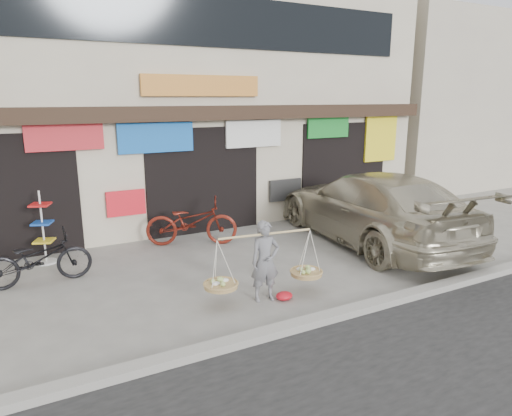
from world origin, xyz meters
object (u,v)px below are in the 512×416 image
bike_0 (38,259)px  bike_2 (192,222)px  suv (371,207)px  street_vendor (265,265)px  display_rack (44,234)px

bike_0 → bike_2: 3.47m
bike_2 → suv: bearing=-91.3°
street_vendor → display_rack: (-3.23, 3.76, -0.01)m
street_vendor → bike_2: 3.49m
street_vendor → suv: size_ratio=0.35×
bike_2 → suv: suv is taller
bike_0 → suv: size_ratio=0.31×
bike_0 → suv: suv is taller
suv → display_rack: bearing=-10.8°
suv → display_rack: (-7.11, 2.02, -0.22)m
bike_0 → suv: bearing=-96.9°
bike_0 → display_rack: (0.18, 1.18, 0.13)m
street_vendor → display_rack: 4.96m
street_vendor → suv: 4.26m
street_vendor → suv: bearing=31.6°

